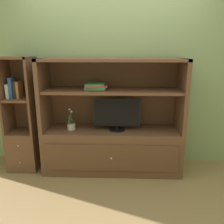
# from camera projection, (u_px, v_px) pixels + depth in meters

# --- Properties ---
(ground_plane) EXTENTS (8.00, 8.00, 0.00)m
(ground_plane) POSITION_uv_depth(u_px,v_px,m) (111.00, 184.00, 2.84)
(ground_plane) COLOR #99754C
(painted_rear_wall) EXTENTS (6.00, 0.10, 2.80)m
(painted_rear_wall) POSITION_uv_depth(u_px,v_px,m) (113.00, 66.00, 3.20)
(painted_rear_wall) COLOR #8C9E6B
(painted_rear_wall) RESTS_ON ground_plane
(media_console) EXTENTS (1.83, 0.56, 1.51)m
(media_console) POSITION_uv_depth(u_px,v_px,m) (112.00, 137.00, 3.11)
(media_console) COLOR brown
(media_console) RESTS_ON ground_plane
(tv_monitor) EXTENTS (0.62, 0.21, 0.42)m
(tv_monitor) POSITION_uv_depth(u_px,v_px,m) (117.00, 114.00, 2.98)
(tv_monitor) COLOR black
(tv_monitor) RESTS_ON media_console
(potted_plant) EXTENTS (0.10, 0.11, 0.29)m
(potted_plant) POSITION_uv_depth(u_px,v_px,m) (71.00, 126.00, 3.05)
(potted_plant) COLOR beige
(potted_plant) RESTS_ON media_console
(magazine_stack) EXTENTS (0.29, 0.32, 0.08)m
(magazine_stack) POSITION_uv_depth(u_px,v_px,m) (96.00, 86.00, 2.93)
(magazine_stack) COLOR silver
(magazine_stack) RESTS_ON media_console
(bookshelf_tall) EXTENTS (0.40, 0.39, 1.53)m
(bookshelf_tall) POSITION_uv_depth(u_px,v_px,m) (24.00, 132.00, 3.15)
(bookshelf_tall) COLOR brown
(bookshelf_tall) RESTS_ON ground_plane
(upright_book_row) EXTENTS (0.17, 0.17, 0.27)m
(upright_book_row) POSITION_uv_depth(u_px,v_px,m) (14.00, 89.00, 2.99)
(upright_book_row) COLOR silver
(upright_book_row) RESTS_ON bookshelf_tall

